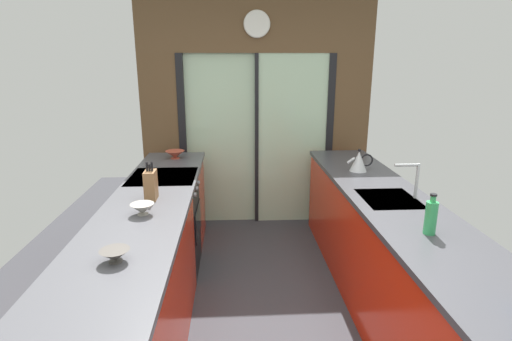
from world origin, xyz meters
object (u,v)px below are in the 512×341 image
object	(u,v)px
mixing_bowl_near	(115,255)
soap_bottle_far	(431,217)
oven_range	(166,224)
mixing_bowl_far	(175,154)
knife_block	(151,185)
mixing_bowl_mid	(142,209)
kettle	(359,161)

from	to	relation	value
mixing_bowl_near	soap_bottle_far	size ratio (longest dim) A/B	0.61
mixing_bowl_near	oven_range	bearing A→B (deg)	90.67
mixing_bowl_far	soap_bottle_far	size ratio (longest dim) A/B	0.80
oven_range	knife_block	distance (m)	0.84
oven_range	mixing_bowl_mid	size ratio (longest dim) A/B	5.75
mixing_bowl_near	kettle	world-z (taller)	kettle
kettle	oven_range	bearing A→B (deg)	-177.82
mixing_bowl_near	mixing_bowl_mid	bearing A→B (deg)	90.00
knife_block	kettle	distance (m)	1.91
mixing_bowl_mid	soap_bottle_far	bearing A→B (deg)	-12.90
oven_range	knife_block	size ratio (longest dim) A/B	3.20
oven_range	knife_block	bearing A→B (deg)	-88.28
mixing_bowl_mid	kettle	size ratio (longest dim) A/B	0.65
mixing_bowl_near	knife_block	distance (m)	0.96
mixing_bowl_mid	mixing_bowl_far	distance (m)	1.59
oven_range	mixing_bowl_far	world-z (taller)	mixing_bowl_far
mixing_bowl_far	soap_bottle_far	world-z (taller)	soap_bottle_far
mixing_bowl_mid	kettle	bearing A→B (deg)	29.09
oven_range	soap_bottle_far	size ratio (longest dim) A/B	3.65
knife_block	soap_bottle_far	size ratio (longest dim) A/B	1.14
mixing_bowl_mid	kettle	world-z (taller)	kettle
mixing_bowl_far	kettle	xyz separation A→B (m)	(1.78, -0.60, 0.05)
mixing_bowl_near	kettle	distance (m)	2.42
kettle	mixing_bowl_mid	bearing A→B (deg)	-150.91
mixing_bowl_far	knife_block	xyz separation A→B (m)	(0.00, -1.28, 0.07)
oven_range	mixing_bowl_mid	distance (m)	1.05
oven_range	mixing_bowl_far	size ratio (longest dim) A/B	4.56
oven_range	soap_bottle_far	world-z (taller)	soap_bottle_far
mixing_bowl_near	kettle	xyz separation A→B (m)	(1.78, 1.64, 0.06)
mixing_bowl_mid	knife_block	size ratio (longest dim) A/B	0.56
soap_bottle_far	mixing_bowl_far	bearing A→B (deg)	131.75
mixing_bowl_far	soap_bottle_far	xyz separation A→B (m)	(1.78, -1.99, 0.06)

